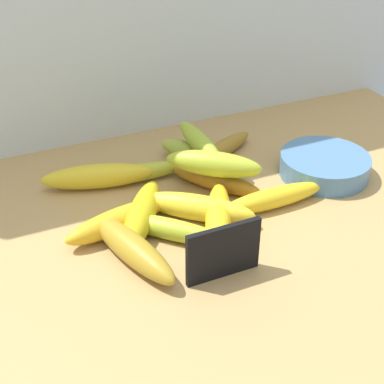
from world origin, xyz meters
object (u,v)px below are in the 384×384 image
object	(u,v)px
chalkboard_sign	(223,253)
banana_12	(200,143)
banana_0	(273,198)
banana_2	(142,214)
banana_7	(117,221)
banana_9	(132,248)
banana_4	(98,176)
banana_1	(130,174)
banana_8	(218,219)
fruit_bowl	(324,165)
banana_11	(203,157)
banana_6	(215,181)
banana_13	(214,164)
banana_3	(197,207)
banana_10	(220,150)
banana_5	(170,229)

from	to	relation	value
chalkboard_sign	banana_12	xyz separation A→B (cm)	(9.19, 27.33, 2.14)
banana_0	banana_2	xyz separation A→B (cm)	(-21.57, 4.05, 0.37)
banana_7	banana_9	size ratio (longest dim) A/B	0.90
banana_4	banana_1	bearing A→B (deg)	-8.00
banana_4	banana_8	bearing A→B (deg)	-55.59
fruit_bowl	banana_11	distance (cm)	22.18
banana_2	chalkboard_sign	bearing A→B (deg)	-68.64
chalkboard_sign	banana_7	world-z (taller)	chalkboard_sign
banana_1	banana_6	world-z (taller)	banana_6
fruit_bowl	banana_13	world-z (taller)	banana_13
banana_3	banana_13	world-z (taller)	banana_13
chalkboard_sign	banana_4	distance (cm)	31.28
banana_2	banana_10	distance (cm)	25.75
banana_0	fruit_bowl	bearing A→B (deg)	20.71
banana_0	banana_9	world-z (taller)	banana_9
banana_3	banana_8	size ratio (longest dim) A/B	0.96
banana_4	banana_7	bearing A→B (deg)	-93.96
banana_0	banana_1	world-z (taller)	banana_0
banana_3	banana_11	size ratio (longest dim) A/B	0.99
banana_2	banana_11	world-z (taller)	same
banana_4	banana_6	xyz separation A→B (cm)	(18.35, -9.07, -0.47)
fruit_bowl	banana_9	world-z (taller)	banana_9
banana_2	banana_7	xyz separation A→B (cm)	(-4.10, -0.03, -0.14)
banana_9	chalkboard_sign	bearing A→B (deg)	-38.53
banana_9	banana_7	bearing A→B (deg)	89.06
fruit_bowl	banana_7	distance (cm)	39.70
banana_4	banana_12	distance (cm)	19.06
banana_3	banana_8	world-z (taller)	banana_3
banana_1	banana_7	xyz separation A→B (cm)	(-6.71, -13.21, 0.35)
banana_8	banana_12	world-z (taller)	banana_12
banana_6	banana_8	distance (cm)	11.80
banana_4	banana_11	distance (cm)	19.74
banana_3	banana_5	size ratio (longest dim) A/B	1.00
chalkboard_sign	fruit_bowl	xyz separation A→B (cm)	(29.39, 17.07, -1.92)
banana_1	banana_6	size ratio (longest dim) A/B	1.16
chalkboard_sign	banana_5	bearing A→B (deg)	107.50
banana_6	banana_1	bearing A→B (deg)	146.77
chalkboard_sign	banana_11	size ratio (longest dim) A/B	0.57
banana_1	banana_7	distance (cm)	14.82
chalkboard_sign	banana_6	distance (cm)	22.72
banana_9	banana_11	xyz separation A→B (cm)	(20.79, 20.20, -0.02)
banana_9	banana_0	bearing A→B (deg)	7.69
banana_4	banana_9	world-z (taller)	same
banana_1	banana_8	bearing A→B (deg)	-67.54
banana_3	banana_13	bearing A→B (deg)	46.25
fruit_bowl	banana_4	xyz separation A→B (cm)	(-38.71, 12.74, 0.24)
banana_13	banana_4	bearing A→B (deg)	151.25
banana_2	banana_5	distance (cm)	5.65
banana_4	banana_6	distance (cm)	20.47
fruit_bowl	banana_7	size ratio (longest dim) A/B	0.92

